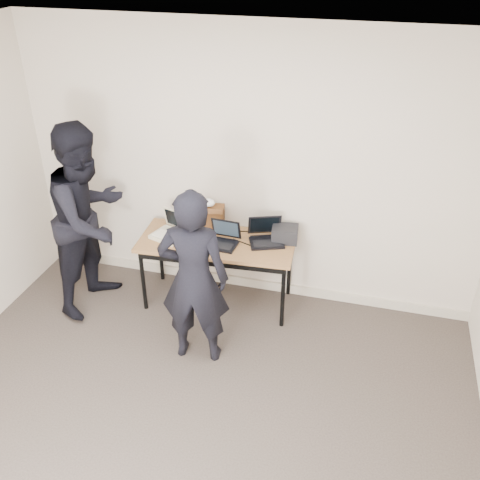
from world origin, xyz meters
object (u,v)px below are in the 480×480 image
at_px(equipment_box, 285,234).
at_px(person_typist, 194,279).
at_px(laptop_right, 266,236).
at_px(laptop_beige, 170,232).
at_px(desk, 217,247).
at_px(leather_satchel, 206,217).
at_px(person_observer, 90,218).
at_px(laptop_center, 223,239).

height_order(equipment_box, person_typist, person_typist).
height_order(laptop_right, equipment_box, laptop_right).
distance_m(laptop_beige, laptop_right, 0.93).
xyz_separation_m(desk, laptop_right, (0.46, 0.13, 0.11)).
distance_m(desk, laptop_beige, 0.48).
xyz_separation_m(laptop_right, leather_satchel, (-0.64, 0.10, 0.07)).
bearing_deg(laptop_right, person_observer, 172.28).
height_order(desk, laptop_center, laptop_center).
relative_size(desk, leather_satchel, 4.00).
bearing_deg(equipment_box, person_typist, -120.86).
bearing_deg(equipment_box, desk, -163.04).
xyz_separation_m(desk, equipment_box, (0.63, 0.19, 0.13)).
bearing_deg(laptop_right, desk, 174.58).
bearing_deg(equipment_box, laptop_beige, -169.12).
bearing_deg(laptop_beige, person_typist, -38.08).
distance_m(laptop_right, person_observer, 1.69).
bearing_deg(equipment_box, person_observer, -165.80).
xyz_separation_m(laptop_right, person_observer, (-1.63, -0.39, 0.17)).
height_order(equipment_box, person_observer, person_observer).
bearing_deg(laptop_center, laptop_right, 25.77).
bearing_deg(laptop_right, person_typist, -135.45).
bearing_deg(desk, person_typist, -90.34).
relative_size(laptop_center, person_typist, 0.19).
relative_size(laptop_beige, person_typist, 0.23).
xyz_separation_m(laptop_beige, person_observer, (-0.71, -0.25, 0.18)).
relative_size(laptop_right, person_typist, 0.25).
height_order(laptop_center, equipment_box, laptop_center).
height_order(leather_satchel, person_observer, person_observer).
bearing_deg(person_typist, person_observer, -30.18).
relative_size(laptop_right, equipment_box, 1.66).
distance_m(leather_satchel, person_typist, 1.04).
xyz_separation_m(desk, person_observer, (-1.18, -0.27, 0.28)).
relative_size(leather_satchel, person_typist, 0.24).
xyz_separation_m(laptop_center, person_observer, (-1.25, -0.24, 0.17)).
bearing_deg(desk, equipment_box, 13.14).
height_order(laptop_right, person_typist, person_typist).
bearing_deg(desk, laptop_right, 12.09).
bearing_deg(laptop_center, desk, 166.77).
xyz_separation_m(laptop_center, leather_satchel, (-0.25, 0.25, 0.08)).
bearing_deg(laptop_right, laptop_center, -179.63).
bearing_deg(person_typist, equipment_box, -128.16).
bearing_deg(laptop_beige, desk, 20.29).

